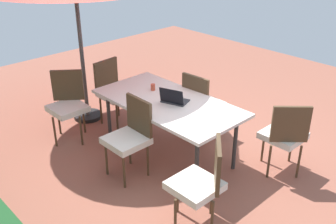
{
  "coord_description": "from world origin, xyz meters",
  "views": [
    {
      "loc": [
        -3.28,
        3.13,
        2.86
      ],
      "look_at": [
        0.0,
        0.0,
        0.62
      ],
      "focal_mm": 41.86,
      "sensor_mm": 36.0,
      "label": 1
    }
  ],
  "objects": [
    {
      "name": "chair_southwest",
      "position": [
        -1.29,
        -0.71,
        0.55
      ],
      "size": [
        0.59,
        0.59,
        0.98
      ],
      "rotation": [
        0.0,
        0.0,
        0.79
      ],
      "color": "silver",
      "rests_on": "ground_plane"
    },
    {
      "name": "cup",
      "position": [
        0.4,
        -0.09,
        0.82
      ],
      "size": [
        0.06,
        0.06,
        0.09
      ],
      "primitive_type": "cylinder",
      "color": "#CC4C33",
      "rests_on": "dining_table"
    },
    {
      "name": "ground_plane",
      "position": [
        0.0,
        0.0,
        -0.01
      ],
      "size": [
        10.0,
        10.0,
        0.02
      ],
      "primitive_type": "cube",
      "color": "#935442"
    },
    {
      "name": "chair_northwest",
      "position": [
        -1.23,
        0.72,
        0.55
      ],
      "size": [
        0.59,
        0.59,
        0.98
      ],
      "rotation": [
        0.0,
        0.0,
        2.29
      ],
      "color": "silver",
      "rests_on": "ground_plane"
    },
    {
      "name": "chair_northeast",
      "position": [
        1.29,
        0.72,
        0.55
      ],
      "size": [
        0.58,
        0.58,
        0.98
      ],
      "rotation": [
        0.0,
        0.0,
        4.04
      ],
      "color": "silver",
      "rests_on": "ground_plane"
    },
    {
      "name": "chair_east",
      "position": [
        1.23,
        -0.04,
        0.55
      ],
      "size": [
        0.48,
        0.47,
        0.98
      ],
      "rotation": [
        0.0,
        0.0,
        4.82
      ],
      "color": "silver",
      "rests_on": "ground_plane"
    },
    {
      "name": "dining_table",
      "position": [
        0.0,
        0.0,
        0.72
      ],
      "size": [
        1.97,
        1.0,
        0.78
      ],
      "color": "silver",
      "rests_on": "ground_plane"
    },
    {
      "name": "chair_north",
      "position": [
        -0.02,
        0.65,
        0.55
      ],
      "size": [
        0.46,
        0.46,
        0.98
      ],
      "rotation": [
        0.0,
        0.0,
        3.12
      ],
      "color": "silver",
      "rests_on": "ground_plane"
    },
    {
      "name": "chair_south",
      "position": [
        0.01,
        -0.66,
        0.55
      ],
      "size": [
        0.46,
        0.48,
        0.98
      ],
      "rotation": [
        0.0,
        0.0,
        0.07
      ],
      "color": "silver",
      "rests_on": "ground_plane"
    },
    {
      "name": "laptop",
      "position": [
        -0.08,
        -0.02,
        0.82
      ],
      "size": [
        0.38,
        0.34,
        0.21
      ],
      "rotation": [
        0.0,
        0.0,
        0.34
      ],
      "color": "#2D2D33",
      "rests_on": "dining_table"
    }
  ]
}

